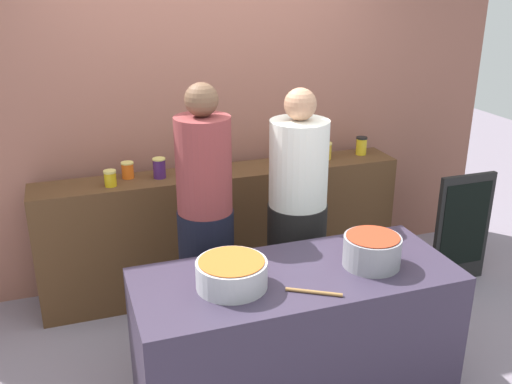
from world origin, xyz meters
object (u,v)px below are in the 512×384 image
object	(u,v)px
cooking_pot_center	(372,251)
chalkboard_sign	(463,228)
preserve_jar_6	(326,151)
cook_with_tongs	(206,235)
preserve_jar_4	(286,157)
preserve_jar_2	(159,168)
preserve_jar_0	(110,178)
preserve_jar_1	(128,170)
cooking_pot_left	(232,274)
wooden_spoon	(315,292)
cook_in_cap	(297,227)
preserve_jar_3	(217,160)
preserve_jar_7	(361,146)
preserve_jar_5	(300,154)

from	to	relation	value
cooking_pot_center	chalkboard_sign	world-z (taller)	cooking_pot_center
preserve_jar_6	cook_with_tongs	bearing A→B (deg)	-147.81
preserve_jar_4	chalkboard_sign	world-z (taller)	preserve_jar_4
preserve_jar_2	preserve_jar_4	world-z (taller)	preserve_jar_2
preserve_jar_0	chalkboard_sign	size ratio (longest dim) A/B	0.13
preserve_jar_1	cooking_pot_left	xyz separation A→B (m)	(0.31, -1.49, -0.10)
preserve_jar_2	cooking_pot_center	distance (m)	1.69
preserve_jar_2	wooden_spoon	distance (m)	1.69
cook_in_cap	preserve_jar_6	bearing A→B (deg)	52.90
preserve_jar_3	preserve_jar_7	bearing A→B (deg)	-0.27
cook_in_cap	cook_with_tongs	bearing A→B (deg)	-177.95
preserve_jar_2	preserve_jar_6	xyz separation A→B (m)	(1.29, 0.02, -0.01)
preserve_jar_5	chalkboard_sign	bearing A→B (deg)	-26.96
preserve_jar_1	wooden_spoon	size ratio (longest dim) A/B	0.42
preserve_jar_5	cook_in_cap	xyz separation A→B (m)	(-0.32, -0.73, -0.25)
wooden_spoon	chalkboard_sign	bearing A→B (deg)	31.78
preserve_jar_0	preserve_jar_6	distance (m)	1.64
preserve_jar_1	cook_with_tongs	size ratio (longest dim) A/B	0.07
preserve_jar_3	preserve_jar_6	bearing A→B (deg)	-1.55
preserve_jar_1	preserve_jar_7	world-z (taller)	preserve_jar_7
preserve_jar_7	preserve_jar_6	bearing A→B (deg)	-176.81
wooden_spoon	chalkboard_sign	distance (m)	2.11
preserve_jar_2	wooden_spoon	bearing A→B (deg)	-74.06
preserve_jar_4	cook_in_cap	size ratio (longest dim) A/B	0.06
cook_in_cap	chalkboard_sign	distance (m)	1.49
preserve_jar_1	cooking_pot_left	world-z (taller)	preserve_jar_1
preserve_jar_5	preserve_jar_6	bearing A→B (deg)	-8.31
preserve_jar_1	preserve_jar_5	xyz separation A→B (m)	(1.30, -0.02, -0.01)
preserve_jar_6	wooden_spoon	distance (m)	1.84
preserve_jar_1	preserve_jar_3	distance (m)	0.64
preserve_jar_1	preserve_jar_5	world-z (taller)	preserve_jar_1
cooking_pot_left	cooking_pot_center	size ratio (longest dim) A/B	1.16
preserve_jar_0	cook_in_cap	bearing A→B (deg)	-29.23
preserve_jar_3	cook_with_tongs	bearing A→B (deg)	-110.74
cook_with_tongs	preserve_jar_3	bearing A→B (deg)	69.26
cook_with_tongs	chalkboard_sign	distance (m)	2.10
preserve_jar_6	preserve_jar_7	size ratio (longest dim) A/B	0.92
cooking_pot_center	preserve_jar_3	bearing A→B (deg)	106.36
cooking_pot_center	cook_with_tongs	size ratio (longest dim) A/B	0.18
cook_in_cap	preserve_jar_4	bearing A→B (deg)	74.51
preserve_jar_5	cooking_pot_left	xyz separation A→B (m)	(-0.99, -1.47, -0.09)
preserve_jar_1	cook_with_tongs	xyz separation A→B (m)	(0.36, -0.77, -0.22)
preserve_jar_6	wooden_spoon	world-z (taller)	preserve_jar_6
preserve_jar_2	wooden_spoon	size ratio (longest dim) A/B	0.52
preserve_jar_3	cooking_pot_left	size ratio (longest dim) A/B	0.42
preserve_jar_2	wooden_spoon	world-z (taller)	preserve_jar_2
preserve_jar_0	cooking_pot_left	distance (m)	1.44
preserve_jar_0	preserve_jar_2	bearing A→B (deg)	9.79
preserve_jar_7	chalkboard_sign	distance (m)	1.01
preserve_jar_7	cooking_pot_left	world-z (taller)	preserve_jar_7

